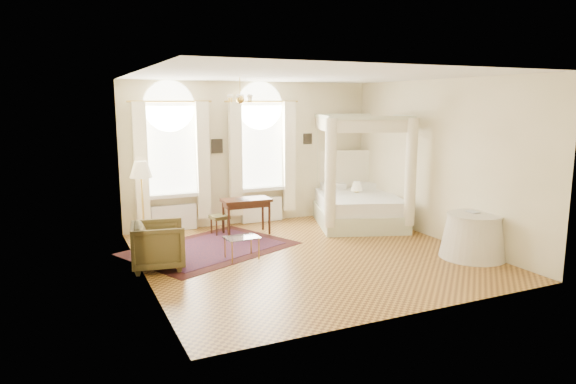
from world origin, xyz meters
The scene contains 18 objects.
ground centered at (0.00, 0.00, 0.00)m, with size 6.00×6.00×0.00m, color #B07D33.
room_walls centered at (0.00, 0.00, 1.98)m, with size 6.00×6.00×6.00m.
window_left centered at (-1.90, 2.87, 1.49)m, with size 1.62×0.27×3.29m.
window_right centered at (0.20, 2.87, 1.49)m, with size 1.62×0.27×3.29m.
chandelier centered at (-0.90, 1.20, 2.91)m, with size 0.51×0.45×0.50m.
wall_pictures centered at (0.09, 2.97, 1.89)m, with size 2.54×0.03×0.39m.
canopy_bed centered at (2.17, 1.74, 0.58)m, with size 2.56×2.83×2.55m.
nightstand centered at (2.42, 2.12, 0.28)m, with size 0.39×0.35×0.55m, color #3E1F10.
nightstand_lamp centered at (2.34, 2.10, 0.82)m, with size 0.28×0.28×0.40m.
writing_desk centered at (-0.52, 1.99, 0.67)m, with size 1.05×0.57×0.78m.
laptop centered at (-0.63, 1.94, 0.79)m, with size 0.29×0.19×0.02m, color black.
stool centered at (-1.06, 2.21, 0.35)m, with size 0.41×0.41×0.42m.
armchair centered at (-2.70, 0.42, 0.41)m, with size 0.87×0.89×0.81m, color #4B4020.
coffee_table centered at (-1.22, 0.32, 0.37)m, with size 0.63×0.46×0.41m.
floor_lamp centered at (-2.70, 1.98, 1.45)m, with size 0.44×0.44×1.70m.
oriental_rug centered at (-1.56, 1.20, 0.01)m, with size 3.64×3.20×0.01m.
side_table centered at (2.70, -1.36, 0.40)m, with size 1.20×1.20×0.82m.
book centered at (2.67, -1.24, 0.83)m, with size 0.18×0.24×0.02m, color black.
Camera 1 is at (-4.22, -8.27, 2.84)m, focal length 32.00 mm.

